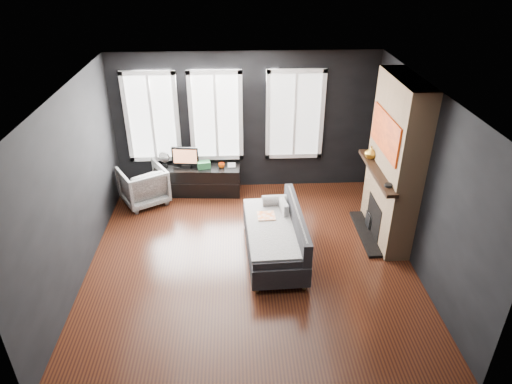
{
  "coord_description": "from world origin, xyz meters",
  "views": [
    {
      "loc": [
        -0.2,
        -5.78,
        4.43
      ],
      "look_at": [
        0.1,
        0.3,
        1.05
      ],
      "focal_mm": 32.0,
      "sensor_mm": 36.0,
      "label": 1
    }
  ],
  "objects_px": {
    "monitor": "(185,156)",
    "book": "(228,161)",
    "media_console": "(198,179)",
    "mug": "(221,165)",
    "mantel_vase": "(371,152)",
    "sofa": "(274,234)",
    "armchair": "(143,184)"
  },
  "relations": [
    {
      "from": "monitor",
      "to": "book",
      "type": "distance_m",
      "value": 0.82
    },
    {
      "from": "media_console",
      "to": "mug",
      "type": "distance_m",
      "value": 0.59
    },
    {
      "from": "mug",
      "to": "mantel_vase",
      "type": "bearing_deg",
      "value": -23.99
    },
    {
      "from": "sofa",
      "to": "armchair",
      "type": "xyz_separation_m",
      "value": [
        -2.32,
        1.8,
        -0.0
      ]
    },
    {
      "from": "sofa",
      "to": "mantel_vase",
      "type": "height_order",
      "value": "mantel_vase"
    },
    {
      "from": "sofa",
      "to": "book",
      "type": "distance_m",
      "value": 2.29
    },
    {
      "from": "sofa",
      "to": "media_console",
      "type": "relative_size",
      "value": 1.13
    },
    {
      "from": "armchair",
      "to": "mantel_vase",
      "type": "bearing_deg",
      "value": 137.86
    },
    {
      "from": "sofa",
      "to": "mantel_vase",
      "type": "relative_size",
      "value": 8.82
    },
    {
      "from": "armchair",
      "to": "monitor",
      "type": "bearing_deg",
      "value": 172.66
    },
    {
      "from": "armchair",
      "to": "mantel_vase",
      "type": "xyz_separation_m",
      "value": [
        4.0,
        -0.85,
        0.93
      ]
    },
    {
      "from": "media_console",
      "to": "book",
      "type": "relative_size",
      "value": 8.08
    },
    {
      "from": "armchair",
      "to": "monitor",
      "type": "relative_size",
      "value": 1.52
    },
    {
      "from": "book",
      "to": "mantel_vase",
      "type": "xyz_separation_m",
      "value": [
        2.41,
        -1.2,
        0.66
      ]
    },
    {
      "from": "sofa",
      "to": "media_console",
      "type": "xyz_separation_m",
      "value": [
        -1.32,
        2.14,
        -0.12
      ]
    },
    {
      "from": "armchair",
      "to": "monitor",
      "type": "distance_m",
      "value": 0.95
    },
    {
      "from": "sofa",
      "to": "armchair",
      "type": "height_order",
      "value": "sofa"
    },
    {
      "from": "book",
      "to": "mantel_vase",
      "type": "bearing_deg",
      "value": -26.53
    },
    {
      "from": "armchair",
      "to": "media_console",
      "type": "relative_size",
      "value": 0.48
    },
    {
      "from": "sofa",
      "to": "book",
      "type": "relative_size",
      "value": 9.15
    },
    {
      "from": "mug",
      "to": "media_console",
      "type": "bearing_deg",
      "value": 171.92
    },
    {
      "from": "media_console",
      "to": "mantel_vase",
      "type": "relative_size",
      "value": 7.78
    },
    {
      "from": "mug",
      "to": "armchair",
      "type": "bearing_deg",
      "value": -169.58
    },
    {
      "from": "media_console",
      "to": "mug",
      "type": "height_order",
      "value": "mug"
    },
    {
      "from": "mug",
      "to": "book",
      "type": "xyz_separation_m",
      "value": [
        0.12,
        0.08,
        0.04
      ]
    },
    {
      "from": "mug",
      "to": "sofa",
      "type": "bearing_deg",
      "value": -67.84
    },
    {
      "from": "mantel_vase",
      "to": "sofa",
      "type": "bearing_deg",
      "value": -150.48
    },
    {
      "from": "monitor",
      "to": "mug",
      "type": "height_order",
      "value": "monitor"
    },
    {
      "from": "armchair",
      "to": "mug",
      "type": "height_order",
      "value": "armchair"
    },
    {
      "from": "armchair",
      "to": "media_console",
      "type": "distance_m",
      "value": 1.07
    },
    {
      "from": "media_console",
      "to": "mantel_vase",
      "type": "bearing_deg",
      "value": -18.02
    },
    {
      "from": "sofa",
      "to": "mug",
      "type": "bearing_deg",
      "value": 109.95
    }
  ]
}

